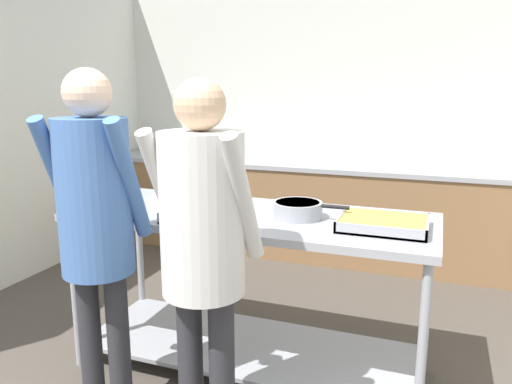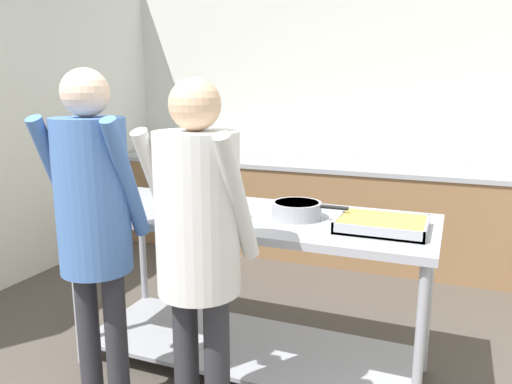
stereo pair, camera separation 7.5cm
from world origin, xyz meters
name	(u,v)px [view 1 (the left image)]	position (x,y,z in m)	size (l,w,h in m)	color
wall_rear	(341,113)	(0.00, 3.80, 1.32)	(4.64, 0.06, 2.65)	silver
back_counter	(330,211)	(0.00, 3.43, 0.44)	(4.48, 0.65, 0.88)	olive
serving_counter	(250,265)	(-0.02, 1.41, 0.61)	(1.96, 0.75, 0.91)	#9EA0A8
broccoli_bowl	(96,204)	(-0.83, 1.17, 0.95)	(0.22, 0.22, 0.11)	#B2B2B7
plate_stack	(175,197)	(-0.55, 1.54, 0.93)	(0.27, 0.27, 0.05)	white
serving_tray_roast	(205,216)	(-0.19, 1.20, 0.93)	(0.39, 0.28, 0.05)	#9EA0A8
sauce_pan	(298,209)	(0.24, 1.42, 0.96)	(0.40, 0.26, 0.09)	#9EA0A8
serving_tray_vegetables	(383,224)	(0.69, 1.37, 0.93)	(0.42, 0.34, 0.05)	#9EA0A8
guest_serving_left	(203,231)	(0.02, 0.75, 1.00)	(0.46, 0.35, 1.62)	#2D2D33
guest_serving_right	(95,212)	(-0.50, 0.74, 1.04)	(0.45, 0.37, 1.66)	#2D2D33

